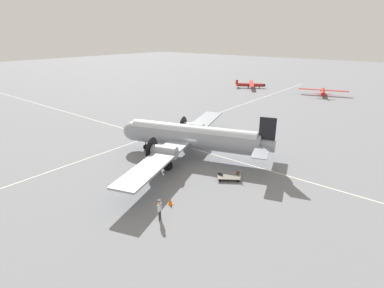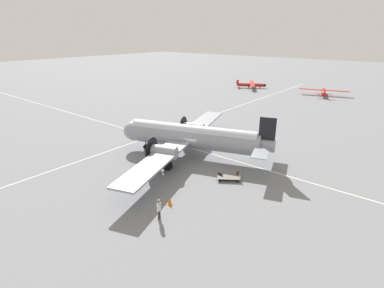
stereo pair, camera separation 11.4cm
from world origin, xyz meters
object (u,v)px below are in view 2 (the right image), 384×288
at_px(suitcase_near_door, 220,175).
at_px(light_aircraft_distant, 324,92).
at_px(light_aircraft_taxiing, 251,85).
at_px(crew_foreground, 159,207).
at_px(airliner_main, 189,136).
at_px(baggage_cart, 229,177).
at_px(suitcase_upright_spare, 238,174).
at_px(traffic_cone, 170,201).

relative_size(suitcase_near_door, light_aircraft_distant, 0.06).
bearing_deg(light_aircraft_taxiing, crew_foreground, -97.75).
relative_size(airliner_main, crew_foreground, 14.93).
height_order(crew_foreground, light_aircraft_distant, light_aircraft_distant).
distance_m(airliner_main, light_aircraft_distant, 46.73).
xyz_separation_m(baggage_cart, light_aircraft_taxiing, (-23.23, 47.49, 0.54)).
xyz_separation_m(suitcase_near_door, suitcase_upright_spare, (1.20, 1.46, -0.06)).
bearing_deg(light_aircraft_distant, airliner_main, 161.98).
distance_m(airliner_main, baggage_cart, 7.41).
bearing_deg(suitcase_upright_spare, light_aircraft_distant, 97.30).
relative_size(airliner_main, suitcase_upright_spare, 53.16).
bearing_deg(airliner_main, suitcase_near_door, 139.33).
bearing_deg(crew_foreground, suitcase_near_door, 158.69).
height_order(suitcase_near_door, suitcase_upright_spare, suitcase_near_door).
relative_size(airliner_main, suitcase_near_door, 42.83).
xyz_separation_m(crew_foreground, baggage_cart, (0.60, 8.77, -0.77)).
bearing_deg(light_aircraft_taxiing, suitcase_near_door, -94.56).
bearing_deg(suitcase_upright_spare, airliner_main, 172.60).
height_order(airliner_main, light_aircraft_taxiing, airliner_main).
height_order(airliner_main, light_aircraft_distant, airliner_main).
bearing_deg(light_aircraft_distant, suitcase_near_door, 168.83).
xyz_separation_m(suitcase_near_door, traffic_cone, (-0.50, -6.57, -0.01)).
distance_m(light_aircraft_distant, light_aircraft_taxiing, 17.47).
bearing_deg(suitcase_near_door, airliner_main, 157.89).
bearing_deg(crew_foreground, baggage_cart, 152.65).
xyz_separation_m(crew_foreground, suitcase_upright_spare, (0.89, 10.07, -0.83)).
xyz_separation_m(suitcase_near_door, light_aircraft_distant, (-4.90, 49.07, 0.56)).
bearing_deg(crew_foreground, suitcase_upright_spare, 151.56).
bearing_deg(suitcase_upright_spare, light_aircraft_taxiing, 116.98).
height_order(baggage_cart, light_aircraft_distant, light_aircraft_distant).
distance_m(crew_foreground, suitcase_near_door, 8.66).
xyz_separation_m(suitcase_upright_spare, light_aircraft_taxiing, (-23.51, 46.19, 0.61)).
bearing_deg(baggage_cart, suitcase_near_door, -25.23).
xyz_separation_m(light_aircraft_distant, light_aircraft_taxiing, (-17.41, -1.42, -0.02)).
relative_size(light_aircraft_distant, traffic_cone, 18.24).
relative_size(suitcase_upright_spare, traffic_cone, 0.82).
relative_size(suitcase_near_door, traffic_cone, 1.02).
height_order(suitcase_near_door, traffic_cone, suitcase_near_door).
bearing_deg(airliner_main, traffic_cone, 102.23).
bearing_deg(baggage_cart, airliner_main, -52.87).
bearing_deg(crew_foreground, light_aircraft_taxiing, 178.49).
distance_m(airliner_main, light_aircraft_taxiing, 48.21).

